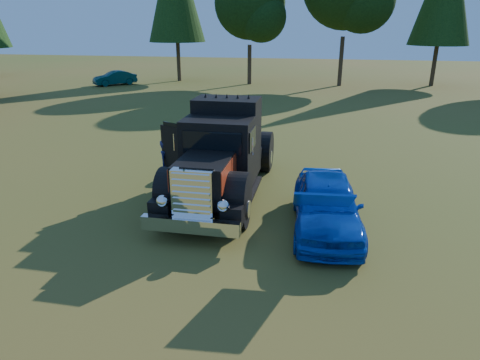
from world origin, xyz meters
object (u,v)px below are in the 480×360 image
diamond_t_truck (221,158)px  distant_teal_car (115,78)px  spectator_far (179,165)px  spectator_near (167,165)px  hotrod_coupe (326,204)px

diamond_t_truck → distant_teal_car: (-15.39, 23.58, -0.67)m
distant_teal_car → diamond_t_truck: bearing=-11.4°
spectator_far → spectator_near: bearing=171.6°
spectator_near → hotrod_coupe: bearing=-99.8°
diamond_t_truck → hotrod_coupe: diamond_t_truck is taller
spectator_far → distant_teal_car: (-13.80, 23.07, -0.18)m
diamond_t_truck → spectator_near: size_ratio=4.27×
diamond_t_truck → hotrod_coupe: size_ratio=1.62×
spectator_far → distant_teal_car: size_ratio=0.43×
hotrod_coupe → spectator_near: 5.60m
diamond_t_truck → spectator_far: 1.74m
hotrod_coupe → spectator_far: size_ratio=2.79×
distant_teal_car → spectator_near: bearing=-14.5°
spectator_near → spectator_far: spectator_near is taller
spectator_near → distant_teal_car: (-13.47, 23.29, -0.23)m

